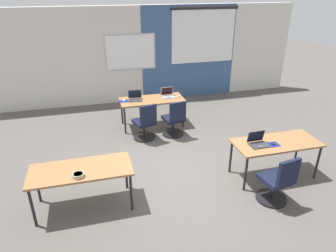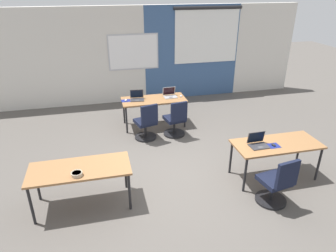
{
  "view_description": "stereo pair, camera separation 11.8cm",
  "coord_description": "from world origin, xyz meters",
  "px_view_note": "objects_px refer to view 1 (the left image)",
  "views": [
    {
      "loc": [
        -1.45,
        -4.87,
        3.4
      ],
      "look_at": [
        -0.12,
        0.16,
        0.93
      ],
      "focal_mm": 32.6,
      "sensor_mm": 36.0,
      "label": 1
    },
    {
      "loc": [
        -1.33,
        -4.9,
        3.4
      ],
      "look_at": [
        -0.12,
        0.16,
        0.93
      ],
      "focal_mm": 32.6,
      "sensor_mm": 36.0,
      "label": 2
    }
  ],
  "objects_px": {
    "laptop_far_right": "(168,95)",
    "chair_near_right_inner": "(277,183)",
    "mouse_far_left": "(124,100)",
    "mouse_near_right_inner": "(273,144)",
    "mouse_far_right": "(179,96)",
    "chair_far_right": "(174,121)",
    "laptop_far_left": "(135,98)",
    "desk_far_center": "(152,101)",
    "chair_far_left": "(145,125)",
    "desk_near_left": "(81,172)",
    "desk_near_right": "(276,145)",
    "snack_bowl": "(78,175)",
    "laptop_near_right_inner": "(258,142)"
  },
  "relations": [
    {
      "from": "mouse_far_left",
      "to": "snack_bowl",
      "type": "height_order",
      "value": "snack_bowl"
    },
    {
      "from": "mouse_near_right_inner",
      "to": "snack_bowl",
      "type": "relative_size",
      "value": 0.61
    },
    {
      "from": "laptop_far_right",
      "to": "chair_near_right_inner",
      "type": "bearing_deg",
      "value": -78.62
    },
    {
      "from": "laptop_far_left",
      "to": "mouse_near_right_inner",
      "type": "xyz_separation_m",
      "value": [
        2.04,
        -2.93,
        -0.03
      ]
    },
    {
      "from": "desk_near_left",
      "to": "mouse_far_left",
      "type": "xyz_separation_m",
      "value": [
        1.05,
        2.84,
        0.08
      ]
    },
    {
      "from": "chair_near_right_inner",
      "to": "desk_near_right",
      "type": "bearing_deg",
      "value": -127.8
    },
    {
      "from": "mouse_far_right",
      "to": "snack_bowl",
      "type": "distance_m",
      "value": 3.91
    },
    {
      "from": "desk_near_left",
      "to": "chair_far_left",
      "type": "bearing_deg",
      "value": 55.44
    },
    {
      "from": "desk_near_right",
      "to": "chair_near_right_inner",
      "type": "bearing_deg",
      "value": -118.46
    },
    {
      "from": "mouse_far_left",
      "to": "mouse_near_right_inner",
      "type": "bearing_deg",
      "value": -51.31
    },
    {
      "from": "chair_far_right",
      "to": "desk_near_left",
      "type": "bearing_deg",
      "value": 33.9
    },
    {
      "from": "mouse_far_right",
      "to": "mouse_near_right_inner",
      "type": "relative_size",
      "value": 1.0
    },
    {
      "from": "desk_near_left",
      "to": "chair_far_left",
      "type": "height_order",
      "value": "chair_far_left"
    },
    {
      "from": "laptop_far_right",
      "to": "desk_far_center",
      "type": "bearing_deg",
      "value": -173.04
    },
    {
      "from": "chair_far_right",
      "to": "laptop_near_right_inner",
      "type": "height_order",
      "value": "laptop_near_right_inner"
    },
    {
      "from": "desk_far_center",
      "to": "mouse_far_left",
      "type": "height_order",
      "value": "mouse_far_left"
    },
    {
      "from": "laptop_far_right",
      "to": "laptop_near_right_inner",
      "type": "xyz_separation_m",
      "value": [
        0.92,
        -2.87,
        0.0
      ]
    },
    {
      "from": "desk_near_left",
      "to": "chair_far_right",
      "type": "distance_m",
      "value": 3.0
    },
    {
      "from": "desk_far_center",
      "to": "mouse_near_right_inner",
      "type": "height_order",
      "value": "mouse_near_right_inner"
    },
    {
      "from": "chair_far_right",
      "to": "snack_bowl",
      "type": "height_order",
      "value": "chair_far_right"
    },
    {
      "from": "chair_far_right",
      "to": "mouse_near_right_inner",
      "type": "height_order",
      "value": "chair_far_right"
    },
    {
      "from": "mouse_far_right",
      "to": "chair_far_right",
      "type": "bearing_deg",
      "value": -114.63
    },
    {
      "from": "chair_far_left",
      "to": "laptop_far_right",
      "type": "distance_m",
      "value": 1.17
    },
    {
      "from": "laptop_far_right",
      "to": "snack_bowl",
      "type": "bearing_deg",
      "value": -128.6
    },
    {
      "from": "laptop_far_right",
      "to": "chair_near_right_inner",
      "type": "height_order",
      "value": "laptop_far_right"
    },
    {
      "from": "desk_far_center",
      "to": "laptop_near_right_inner",
      "type": "distance_m",
      "value": 3.11
    },
    {
      "from": "mouse_near_right_inner",
      "to": "chair_far_left",
      "type": "bearing_deg",
      "value": 132.3
    },
    {
      "from": "desk_near_left",
      "to": "laptop_far_right",
      "type": "relative_size",
      "value": 4.65
    },
    {
      "from": "desk_near_left",
      "to": "chair_far_right",
      "type": "xyz_separation_m",
      "value": [
        2.13,
        2.09,
        -0.28
      ]
    },
    {
      "from": "chair_far_right",
      "to": "chair_near_right_inner",
      "type": "distance_m",
      "value": 2.98
    },
    {
      "from": "desk_near_right",
      "to": "mouse_far_left",
      "type": "distance_m",
      "value": 3.75
    },
    {
      "from": "chair_far_left",
      "to": "snack_bowl",
      "type": "height_order",
      "value": "chair_far_left"
    },
    {
      "from": "mouse_far_left",
      "to": "mouse_near_right_inner",
      "type": "height_order",
      "value": "same"
    },
    {
      "from": "chair_far_right",
      "to": "mouse_near_right_inner",
      "type": "relative_size",
      "value": 8.48
    },
    {
      "from": "desk_near_left",
      "to": "laptop_far_right",
      "type": "xyz_separation_m",
      "value": [
        2.19,
        2.88,
        0.11
      ]
    },
    {
      "from": "laptop_far_left",
      "to": "mouse_far_right",
      "type": "distance_m",
      "value": 1.13
    },
    {
      "from": "laptop_near_right_inner",
      "to": "mouse_near_right_inner",
      "type": "height_order",
      "value": "laptop_near_right_inner"
    },
    {
      "from": "desk_near_left",
      "to": "mouse_near_right_inner",
      "type": "height_order",
      "value": "mouse_near_right_inner"
    },
    {
      "from": "chair_far_right",
      "to": "laptop_near_right_inner",
      "type": "xyz_separation_m",
      "value": [
        0.98,
        -2.08,
        0.39
      ]
    },
    {
      "from": "laptop_far_left",
      "to": "desk_far_center",
      "type": "bearing_deg",
      "value": -2.27
    },
    {
      "from": "laptop_near_right_inner",
      "to": "snack_bowl",
      "type": "xyz_separation_m",
      "value": [
        -3.14,
        -0.22,
        -0.02
      ]
    },
    {
      "from": "desk_near_left",
      "to": "desk_near_right",
      "type": "relative_size",
      "value": 1.0
    },
    {
      "from": "desk_near_right",
      "to": "mouse_near_right_inner",
      "type": "bearing_deg",
      "value": -148.29
    },
    {
      "from": "desk_near_right",
      "to": "laptop_near_right_inner",
      "type": "relative_size",
      "value": 4.72
    },
    {
      "from": "mouse_near_right_inner",
      "to": "mouse_far_left",
      "type": "bearing_deg",
      "value": 128.69
    },
    {
      "from": "desk_far_center",
      "to": "chair_far_right",
      "type": "distance_m",
      "value": 0.86
    },
    {
      "from": "mouse_far_left",
      "to": "chair_far_left",
      "type": "xyz_separation_m",
      "value": [
        0.38,
        -0.76,
        -0.36
      ]
    },
    {
      "from": "mouse_far_left",
      "to": "chair_near_right_inner",
      "type": "bearing_deg",
      "value": -60.04
    },
    {
      "from": "desk_near_left",
      "to": "chair_near_right_inner",
      "type": "bearing_deg",
      "value": -13.17
    },
    {
      "from": "mouse_far_left",
      "to": "laptop_far_right",
      "type": "height_order",
      "value": "laptop_far_right"
    }
  ]
}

